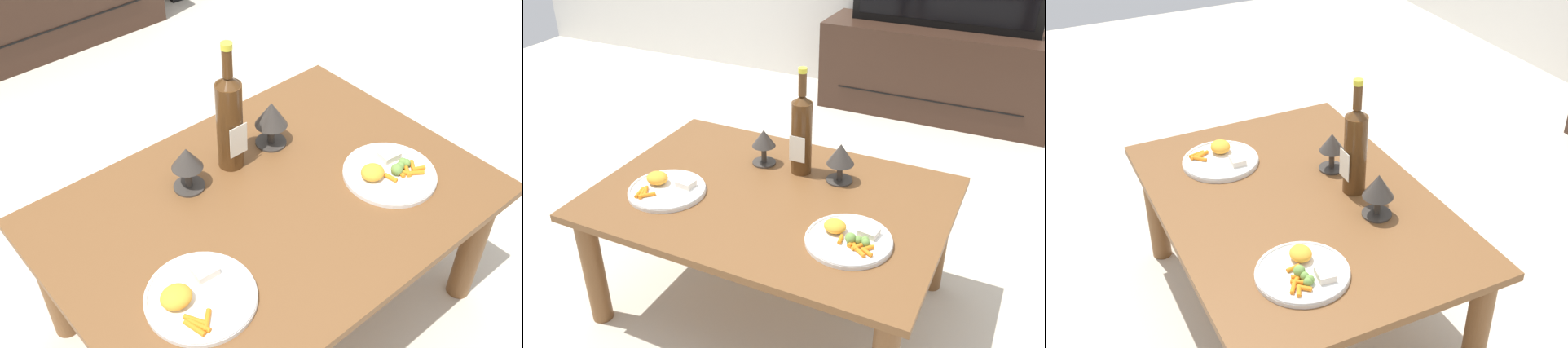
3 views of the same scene
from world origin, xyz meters
The scene contains 8 objects.
ground_plane centered at (0.00, 0.00, 0.00)m, with size 6.40×6.40×0.00m, color beige.
dining_table centered at (0.00, 0.00, 0.38)m, with size 1.13×0.80×0.45m.
tv_stand centered at (0.12, 1.94, 0.27)m, with size 1.35×0.41×0.53m.
wine_bottle centered at (0.02, 0.19, 0.60)m, with size 0.07×0.07×0.38m.
goblet_left centered at (-0.12, 0.18, 0.54)m, with size 0.08×0.08×0.13m.
goblet_right centered at (0.17, 0.18, 0.54)m, with size 0.09×0.09×0.14m.
dinner_plate_left centered at (-0.32, -0.13, 0.46)m, with size 0.25×0.25×0.05m.
dinner_plate_right centered at (0.31, -0.13, 0.46)m, with size 0.25×0.25×0.05m.
Camera 2 is at (0.72, -1.40, 1.43)m, focal length 39.19 mm.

